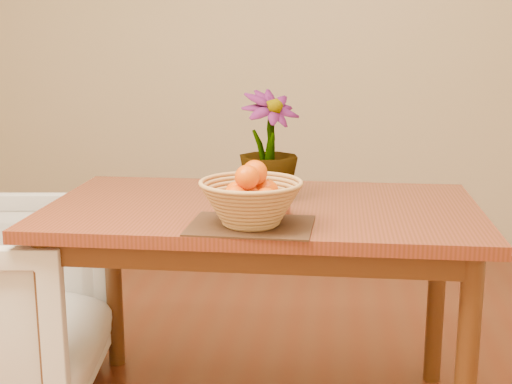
# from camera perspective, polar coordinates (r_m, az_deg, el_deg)

# --- Properties ---
(wall_back) EXTENTS (4.00, 0.02, 2.70)m
(wall_back) POSITION_cam_1_polar(r_m,az_deg,el_deg) (4.21, 3.37, 13.30)
(wall_back) COLOR beige
(wall_back) RESTS_ON floor
(table) EXTENTS (1.40, 0.80, 0.75)m
(table) POSITION_cam_1_polar(r_m,az_deg,el_deg) (2.35, 0.52, -3.10)
(table) COLOR maroon
(table) RESTS_ON floor
(placemat) EXTENTS (0.36, 0.28, 0.01)m
(placemat) POSITION_cam_1_polar(r_m,az_deg,el_deg) (2.07, -0.40, -2.70)
(placemat) COLOR #3C2316
(placemat) RESTS_ON table
(wicker_basket) EXTENTS (0.30, 0.30, 0.12)m
(wicker_basket) POSITION_cam_1_polar(r_m,az_deg,el_deg) (2.05, -0.40, -0.99)
(wicker_basket) COLOR #BA844D
(wicker_basket) RESTS_ON placemat
(orange_pile) EXTENTS (0.16, 0.17, 0.13)m
(orange_pile) POSITION_cam_1_polar(r_m,az_deg,el_deg) (2.04, -0.40, 0.23)
(orange_pile) COLOR #DE5203
(orange_pile) RESTS_ON wicker_basket
(potted_plant) EXTENTS (0.29, 0.29, 0.36)m
(potted_plant) POSITION_cam_1_polar(r_m,az_deg,el_deg) (2.38, 1.00, 3.74)
(potted_plant) COLOR #1D4C15
(potted_plant) RESTS_ON table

